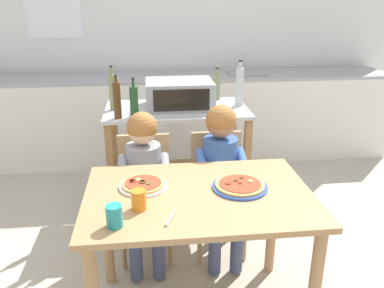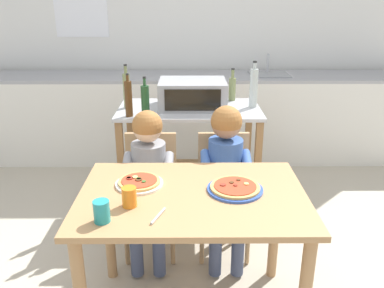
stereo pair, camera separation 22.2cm
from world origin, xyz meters
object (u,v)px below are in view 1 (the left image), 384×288
kitchen_island_cart (177,142)px  bottle_squat_spirits (239,86)px  dining_chair_left (145,187)px  serving_spoon (171,217)px  bottle_dark_olive_oil (117,100)px  child_in_grey_shirt (144,172)px  bottle_clear_vinegar (113,92)px  pizza_plate_blue_rimmed (240,186)px  pizza_plate_white (143,185)px  bottle_tall_green_wine (217,87)px  toaster_oven (179,94)px  drinking_cup_teal (114,216)px  bottle_slim_sauce (134,101)px  dining_chair_right (218,184)px  dining_table (199,215)px  child_in_blue_striped_shirt (222,165)px  drinking_cup_orange (139,200)px

kitchen_island_cart → bottle_squat_spirits: size_ratio=3.07×
dining_chair_left → serving_spoon: size_ratio=5.79×
bottle_dark_olive_oil → child_in_grey_shirt: 0.61m
bottle_clear_vinegar → pizza_plate_blue_rimmed: (0.71, -1.20, -0.23)m
bottle_dark_olive_oil → dining_chair_left: (0.17, -0.35, -0.51)m
bottle_squat_spirits → pizza_plate_white: size_ratio=1.44×
child_in_grey_shirt → pizza_plate_white: 0.44m
bottle_squat_spirits → bottle_tall_green_wine: bottle_squat_spirits is taller
pizza_plate_white → serving_spoon: (0.12, -0.32, -0.01)m
toaster_oven → bottle_tall_green_wine: bottle_tall_green_wine is taller
drinking_cup_teal → pizza_plate_blue_rimmed: bearing=25.4°
bottle_slim_sauce → bottle_tall_green_wine: bottle_slim_sauce is taller
bottle_slim_sauce → pizza_plate_white: bottle_slim_sauce is taller
child_in_grey_shirt → pizza_plate_blue_rimmed: child_in_grey_shirt is taller
drinking_cup_teal → serving_spoon: drinking_cup_teal is taller
toaster_oven → bottle_squat_spirits: bearing=-1.0°
dining_chair_right → child_in_grey_shirt: 0.53m
bottle_tall_green_wine → serving_spoon: bearing=-106.4°
dining_chair_left → pizza_plate_white: bearing=-90.0°
toaster_oven → drinking_cup_teal: bearing=-105.1°
toaster_oven → dining_table: (-0.01, -1.25, -0.33)m
kitchen_island_cart → dining_chair_right: (0.23, -0.58, -0.10)m
bottle_slim_sauce → drinking_cup_teal: size_ratio=2.85×
drinking_cup_teal → bottle_tall_green_wine: bearing=66.8°
dining_table → drinking_cup_teal: size_ratio=11.37×
child_in_grey_shirt → child_in_blue_striped_shirt: (0.49, 0.00, 0.02)m
kitchen_island_cart → bottle_tall_green_wine: (0.35, 0.23, 0.38)m
bottle_squat_spirits → drinking_cup_orange: bearing=-119.5°
bottle_squat_spirits → bottle_clear_vinegar: size_ratio=1.07×
bottle_dark_olive_oil → bottle_clear_vinegar: (-0.05, 0.23, 0.01)m
bottle_tall_green_wine → pizza_plate_white: (-0.62, -1.36, -0.19)m
bottle_dark_olive_oil → bottle_squat_spirits: bottle_squat_spirits is taller
drinking_cup_teal → bottle_squat_spirits: bearing=59.8°
bottle_tall_green_wine → dining_chair_left: bottle_tall_green_wine is taller
dining_chair_left → pizza_plate_white: size_ratio=3.27×
bottle_squat_spirits → child_in_blue_striped_shirt: 0.83m
dining_chair_right → pizza_plate_white: (-0.49, -0.55, 0.29)m
kitchen_island_cart → pizza_plate_blue_rimmed: kitchen_island_cart is taller
bottle_clear_vinegar → bottle_slim_sauce: 0.27m
serving_spoon → dining_chair_right: bearing=67.0°
drinking_cup_orange → bottle_clear_vinegar: bearing=98.4°
dining_chair_left → serving_spoon: 0.92m
child_in_blue_striped_shirt → bottle_clear_vinegar: bearing=135.2°
bottle_clear_vinegar → bottle_tall_green_wine: bottle_clear_vinegar is taller
bottle_squat_spirits → child_in_blue_striped_shirt: (-0.26, -0.71, -0.34)m
child_in_blue_striped_shirt → serving_spoon: 0.84m
bottle_slim_sauce → serving_spoon: bottle_slim_sauce is taller
child_in_grey_shirt → toaster_oven: bearing=68.5°
toaster_oven → dining_chair_right: (0.21, -0.60, -0.48)m
toaster_oven → bottle_dark_olive_oil: (-0.46, -0.25, 0.03)m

